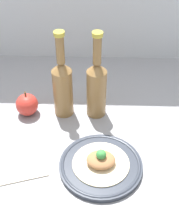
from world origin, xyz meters
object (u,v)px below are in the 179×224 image
at_px(plate, 101,165).
at_px(apple, 27,105).
at_px(plated_food, 101,161).
at_px(cider_bottle_left, 63,86).
at_px(cider_bottle_right, 97,86).

height_order(plate, apple, apple).
xyz_separation_m(plate, plated_food, (-0.00, 0.00, 0.02)).
bearing_deg(cider_bottle_left, plated_food, -62.17).
distance_m(plate, cider_bottle_left, 0.28).
xyz_separation_m(plate, cider_bottle_left, (-0.12, 0.23, 0.10)).
bearing_deg(plated_food, cider_bottle_right, 94.02).
distance_m(plated_food, cider_bottle_left, 0.27).
height_order(plate, cider_bottle_right, cider_bottle_right).
bearing_deg(cider_bottle_right, plate, -85.98).
bearing_deg(apple, plate, -42.62).
bearing_deg(plated_food, cider_bottle_left, 117.83).
xyz_separation_m(plated_food, cider_bottle_left, (-0.12, 0.23, 0.08)).
bearing_deg(plate, apple, 137.38).
bearing_deg(cider_bottle_left, cider_bottle_right, 0.00).
relative_size(cider_bottle_right, apple, 3.32).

